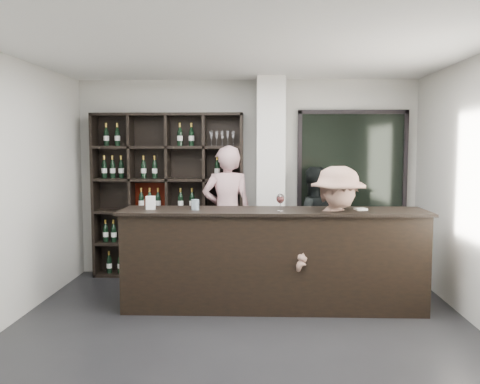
{
  "coord_description": "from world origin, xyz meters",
  "views": [
    {
      "loc": [
        0.17,
        -4.82,
        1.93
      ],
      "look_at": [
        -0.04,
        1.1,
        1.39
      ],
      "focal_mm": 38.0,
      "sensor_mm": 36.0,
      "label": 1
    }
  ],
  "objects_px": {
    "taster_black": "(312,224)",
    "tasting_counter": "(273,259)",
    "taster_pink": "(227,213)",
    "wine_shelf": "(168,196)",
    "customer": "(337,240)"
  },
  "relations": [
    {
      "from": "taster_black",
      "to": "tasting_counter",
      "type": "bearing_deg",
      "value": 58.3
    },
    {
      "from": "taster_pink",
      "to": "taster_black",
      "type": "xyz_separation_m",
      "value": [
        1.22,
        0.0,
        -0.15
      ]
    },
    {
      "from": "wine_shelf",
      "to": "customer",
      "type": "relative_size",
      "value": 1.41
    },
    {
      "from": "taster_black",
      "to": "customer",
      "type": "height_order",
      "value": "customer"
    },
    {
      "from": "taster_black",
      "to": "customer",
      "type": "distance_m",
      "value": 1.41
    },
    {
      "from": "tasting_counter",
      "to": "taster_black",
      "type": "xyz_separation_m",
      "value": [
        0.6,
        1.3,
        0.22
      ]
    },
    {
      "from": "customer",
      "to": "taster_black",
      "type": "bearing_deg",
      "value": 70.61
    },
    {
      "from": "customer",
      "to": "tasting_counter",
      "type": "bearing_deg",
      "value": 147.44
    },
    {
      "from": "tasting_counter",
      "to": "taster_black",
      "type": "distance_m",
      "value": 1.45
    },
    {
      "from": "wine_shelf",
      "to": "tasting_counter",
      "type": "bearing_deg",
      "value": -44.32
    },
    {
      "from": "taster_pink",
      "to": "taster_black",
      "type": "bearing_deg",
      "value": 171.35
    },
    {
      "from": "taster_pink",
      "to": "tasting_counter",
      "type": "bearing_deg",
      "value": 107.02
    },
    {
      "from": "taster_black",
      "to": "customer",
      "type": "relative_size",
      "value": 0.96
    },
    {
      "from": "wine_shelf",
      "to": "taster_black",
      "type": "height_order",
      "value": "wine_shelf"
    },
    {
      "from": "taster_black",
      "to": "taster_pink",
      "type": "bearing_deg",
      "value": -6.93
    }
  ]
}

